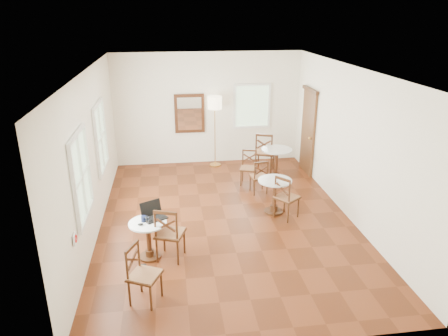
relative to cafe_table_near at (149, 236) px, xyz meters
name	(u,v)px	position (x,y,z in m)	size (l,w,h in m)	color
ground	(226,219)	(1.50, 1.22, -0.42)	(7.00, 7.00, 0.00)	#5F2710
room_shell	(221,126)	(1.44, 1.50, 1.47)	(5.02, 7.02, 3.01)	white
cafe_table_near	(149,236)	(0.00, 0.00, 0.00)	(0.64, 0.64, 0.68)	#412310
cafe_table_mid	(274,192)	(2.54, 1.39, 0.04)	(0.69, 0.69, 0.73)	#412310
cafe_table_back	(276,161)	(3.03, 3.18, 0.08)	(0.76, 0.76, 0.80)	#412310
chair_near_a	(170,233)	(0.36, -0.08, 0.07)	(0.57, 0.57, 0.97)	#412310
chair_near_b	(143,275)	(-0.04, -1.15, 0.03)	(0.55, 0.55, 0.90)	#412310
chair_mid_a	(259,177)	(2.43, 2.42, -0.01)	(0.42, 0.42, 0.81)	#412310
chair_mid_b	(286,197)	(2.71, 1.12, 0.04)	(0.59, 0.59, 0.92)	#412310
chair_back_a	(265,152)	(2.87, 3.76, 0.11)	(0.64, 0.64, 1.06)	#412310
chair_back_b	(248,168)	(2.30, 3.00, 0.00)	(0.48, 0.48, 0.84)	#412310
floor_lamp	(215,107)	(1.64, 4.37, 1.20)	(0.37, 0.37, 1.90)	#BF8C3F
laptop	(153,214)	(0.09, 0.17, 0.32)	(0.48, 0.46, 0.27)	black
mouse	(140,224)	(-0.11, -0.09, 0.28)	(0.10, 0.06, 0.04)	black
navy_mug	(144,219)	(-0.06, 0.04, 0.31)	(0.13, 0.09, 0.10)	black
water_glass	(147,219)	(0.00, 0.00, 0.31)	(0.07, 0.07, 0.11)	white
power_adapter	(143,266)	(-0.10, -0.27, -0.40)	(0.09, 0.06, 0.04)	black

